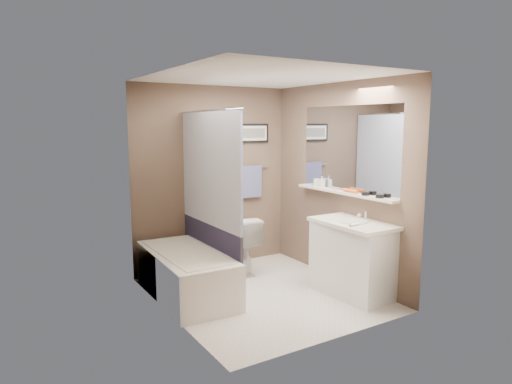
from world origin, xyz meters
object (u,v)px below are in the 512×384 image
candle_bowl_near (380,196)px  glass_jar (317,183)px  bathtub (187,274)px  candle_bowl_far (366,194)px  hair_brush_front (350,191)px  vanity (353,260)px  toilet (237,244)px  soap_bottle (322,182)px

candle_bowl_near → glass_jar: 1.07m
bathtub → candle_bowl_near: (1.79, -1.13, 0.89)m
candle_bowl_far → hair_brush_front: bearing=90.0°
candle_bowl_near → vanity: bearing=134.0°
hair_brush_front → candle_bowl_near: bearing=-90.0°
candle_bowl_near → toilet: bearing=119.6°
toilet → bathtub: bearing=30.5°
candle_bowl_near → soap_bottle: size_ratio=0.64×
glass_jar → soap_bottle: 0.10m
toilet → hair_brush_front: bearing=132.8°
bathtub → vanity: bearing=-28.1°
bathtub → glass_jar: size_ratio=15.00×
bathtub → soap_bottle: size_ratio=10.71×
candle_bowl_near → glass_jar: glass_jar is taller
candle_bowl_near → soap_bottle: 0.97m
candle_bowl_near → bathtub: bearing=147.6°
soap_bottle → toilet: bearing=146.1°
candle_bowl_near → candle_bowl_far: size_ratio=1.00×
glass_jar → candle_bowl_far: bearing=-90.0°
candle_bowl_far → bathtub: bearing=152.7°
soap_bottle → candle_bowl_far: bearing=-90.0°
toilet → candle_bowl_near: (0.89, -1.57, 0.76)m
candle_bowl_far → hair_brush_front: 0.24m
vanity → candle_bowl_near: bearing=-49.7°
bathtub → candle_bowl_near: size_ratio=16.67×
toilet → hair_brush_front: 1.63m
toilet → vanity: (0.71, -1.38, 0.03)m
hair_brush_front → soap_bottle: soap_bottle is taller
toilet → candle_bowl_near: bearing=123.7°
vanity → soap_bottle: (0.19, 0.78, 0.79)m
candle_bowl_near → candle_bowl_far: bearing=90.0°
toilet → vanity: size_ratio=0.82×
candle_bowl_far → glass_jar: size_ratio=0.90×
toilet → vanity: bearing=121.3°
soap_bottle → vanity: bearing=-103.3°
toilet → glass_jar: size_ratio=7.41×
vanity → glass_jar: bearing=74.5°
candle_bowl_far → glass_jar: (0.00, 0.86, 0.03)m
bathtub → glass_jar: glass_jar is taller
bathtub → candle_bowl_far: bearing=-24.9°
vanity → candle_bowl_far: size_ratio=10.00×
candle_bowl_near → glass_jar: bearing=90.0°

